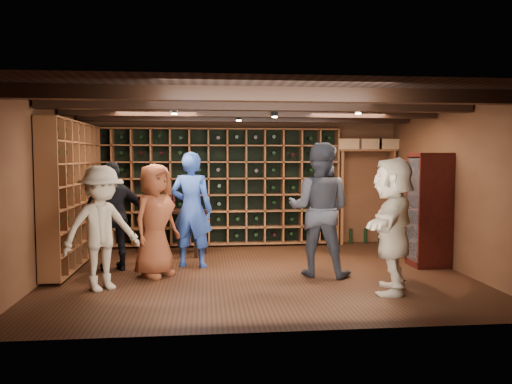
{
  "coord_description": "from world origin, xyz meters",
  "views": [
    {
      "loc": [
        -0.76,
        -7.24,
        1.71
      ],
      "look_at": [
        -0.01,
        0.2,
        1.19
      ],
      "focal_mm": 35.0,
      "sensor_mm": 36.0,
      "label": 1
    }
  ],
  "objects": [
    {
      "name": "wine_rack_back",
      "position": [
        -0.52,
        2.33,
        1.15
      ],
      "size": [
        4.65,
        0.3,
        2.2
      ],
      "color": "brown",
      "rests_on": "ground"
    },
    {
      "name": "guest_woman_black",
      "position": [
        -2.14,
        0.39,
        0.82
      ],
      "size": [
        1.04,
        0.7,
        1.65
      ],
      "primitive_type": "imported",
      "rotation": [
        0.0,
        0.0,
        3.48
      ],
      "color": "black",
      "rests_on": "ground"
    },
    {
      "name": "guest_khaki",
      "position": [
        -2.1,
        -0.71,
        0.8
      ],
      "size": [
        1.19,
        1.1,
        1.61
      ],
      "primitive_type": "imported",
      "rotation": [
        0.0,
        0.0,
        0.65
      ],
      "color": "gray",
      "rests_on": "ground"
    },
    {
      "name": "tasting_table",
      "position": [
        -1.31,
        1.59,
        0.71
      ],
      "size": [
        1.17,
        0.86,
        1.07
      ],
      "rotation": [
        0.0,
        0.0,
        -0.36
      ],
      "color": "black",
      "rests_on": "ground"
    },
    {
      "name": "guest_beige",
      "position": [
        1.59,
        -1.19,
        0.86
      ],
      "size": [
        1.12,
        1.66,
        1.71
      ],
      "primitive_type": "imported",
      "rotation": [
        0.0,
        0.0,
        4.28
      ],
      "color": "tan",
      "rests_on": "ground"
    },
    {
      "name": "man_grey_suit",
      "position": [
        0.87,
        -0.21,
        0.96
      ],
      "size": [
        1.15,
        1.04,
        1.92
      ],
      "primitive_type": "imported",
      "rotation": [
        0.0,
        0.0,
        2.73
      ],
      "color": "black",
      "rests_on": "ground"
    },
    {
      "name": "guest_red_floral",
      "position": [
        -1.48,
        -0.03,
        0.81
      ],
      "size": [
        0.89,
        0.94,
        1.62
      ],
      "primitive_type": "imported",
      "rotation": [
        0.0,
        0.0,
        0.93
      ],
      "color": "maroon",
      "rests_on": "ground"
    },
    {
      "name": "room_shell",
      "position": [
        0.0,
        0.05,
        2.42
      ],
      "size": [
        6.0,
        6.0,
        6.0
      ],
      "color": "brown",
      "rests_on": "ground"
    },
    {
      "name": "wine_rack_left",
      "position": [
        -2.83,
        0.82,
        1.15
      ],
      "size": [
        0.3,
        2.65,
        2.2
      ],
      "color": "brown",
      "rests_on": "ground"
    },
    {
      "name": "crate_shelf",
      "position": [
        2.41,
        2.32,
        1.57
      ],
      "size": [
        1.2,
        0.32,
        2.07
      ],
      "color": "brown",
      "rests_on": "ground"
    },
    {
      "name": "ground",
      "position": [
        0.0,
        0.0,
        0.0
      ],
      "size": [
        6.0,
        6.0,
        0.0
      ],
      "primitive_type": "plane",
      "color": "black",
      "rests_on": "ground"
    },
    {
      "name": "man_blue_shirt",
      "position": [
        -0.98,
        0.53,
        0.9
      ],
      "size": [
        0.75,
        0.58,
        1.8
      ],
      "primitive_type": "imported",
      "rotation": [
        0.0,
        0.0,
        2.88
      ],
      "color": "navy",
      "rests_on": "ground"
    },
    {
      "name": "display_cabinet",
      "position": [
        2.71,
        0.2,
        0.86
      ],
      "size": [
        0.55,
        0.5,
        1.75
      ],
      "color": "#360D0A",
      "rests_on": "ground"
    }
  ]
}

